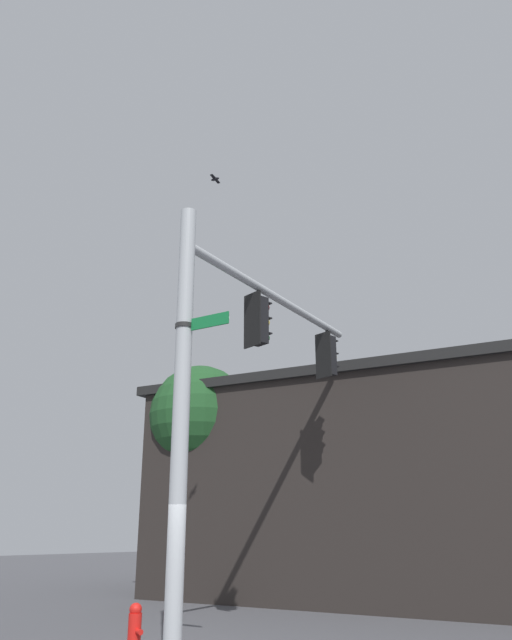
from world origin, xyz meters
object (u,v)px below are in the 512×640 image
Objects in this scene: traffic_light_nearest_pole at (259,321)px; bird_flying at (215,179)px; traffic_light_mid_inner at (328,356)px; street_name_sign at (194,324)px; fire_hydrant at (135,627)px.

traffic_light_nearest_pole is 3.58× the size of bird_flying.
street_name_sign is (2.08, -5.70, -0.82)m from traffic_light_mid_inner.
bird_flying is at bearing -148.07° from traffic_light_nearest_pole.
street_name_sign is at bearing -42.63° from bird_flying.
traffic_light_mid_inner is at bearing 92.07° from bird_flying.
traffic_light_mid_inner is at bearing 110.08° from street_name_sign.
traffic_light_mid_inner is at bearing 108.10° from traffic_light_nearest_pole.
bird_flying is 9.85m from fire_hydrant.
fire_hydrant is (-2.11, 0.36, -5.18)m from street_name_sign.
traffic_light_nearest_pole is at bearing 61.12° from fire_hydrant.
fire_hydrant is at bearing 170.41° from street_name_sign.
traffic_light_nearest_pole and traffic_light_mid_inner have the same top height.
fire_hydrant is (-0.03, -5.34, -6.00)m from traffic_light_mid_inner.
bird_flying is at bearing -87.93° from traffic_light_mid_inner.
fire_hydrant is at bearing -118.88° from traffic_light_nearest_pole.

